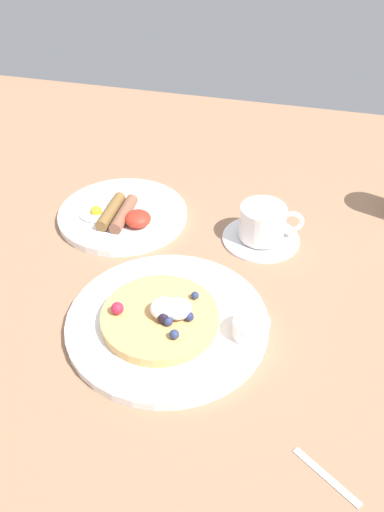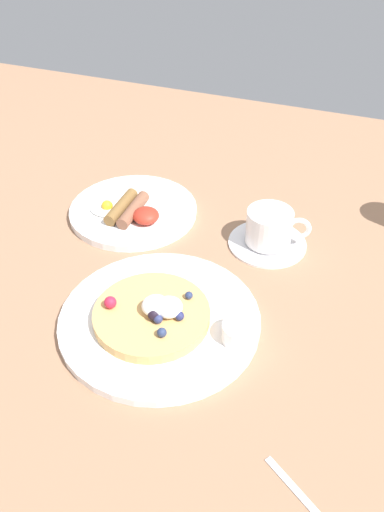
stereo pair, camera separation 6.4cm
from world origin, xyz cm
name	(u,v)px [view 2 (the right image)]	position (x,y,z in cm)	size (l,w,h in cm)	color
ground_plane	(169,279)	(0.00, 0.00, -1.50)	(177.03, 138.75, 3.00)	#976E52
pancake_plate	(160,319)	(3.10, -10.45, 0.62)	(27.78, 27.78, 1.24)	white
pancake_with_berries	(153,314)	(2.55, -11.29, 2.34)	(15.96, 15.96, 3.78)	tan
syrup_ramekin	(240,332)	(14.59, -10.43, 2.60)	(4.83, 4.83, 2.63)	white
breakfast_plate	(133,210)	(-12.18, 12.38, 0.64)	(22.55, 22.55, 1.28)	white
fried_breakfast	(129,210)	(-11.66, 10.00, 2.29)	(13.29, 9.54, 2.66)	brown
coffee_saucer	(267,242)	(12.42, 12.24, 0.41)	(12.86, 12.86, 0.83)	white
coffee_cup	(270,226)	(12.59, 12.27, 3.73)	(10.40, 7.47, 5.59)	white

